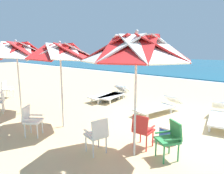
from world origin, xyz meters
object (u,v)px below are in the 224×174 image
object	(u,v)px
plastic_chair_2	(142,129)
beach_umbrella_2	(16,51)
plastic_chair_0	(97,134)
sun_lounger_3	(109,95)
plastic_chair_5	(7,88)
sun_lounger_2	(114,94)
plastic_chair_3	(31,119)
plastic_chair_1	(170,137)
beach_umbrella_1	(60,53)
sun_lounger_1	(158,106)
sun_lounger_0	(221,116)
beach_umbrella_0	(136,50)
cooler_box	(170,134)

from	to	relation	value
plastic_chair_2	beach_umbrella_2	xyz separation A→B (m)	(-4.96, -0.90, 1.88)
plastic_chair_0	sun_lounger_3	world-z (taller)	plastic_chair_0
plastic_chair_5	sun_lounger_2	distance (m)	5.52
beach_umbrella_2	sun_lounger_2	world-z (taller)	beach_umbrella_2
plastic_chair_2	plastic_chair_3	distance (m)	3.12
plastic_chair_1	plastic_chair_5	size ratio (longest dim) A/B	1.00
beach_umbrella_1	sun_lounger_3	bearing A→B (deg)	110.89
plastic_chair_5	plastic_chair_2	bearing A→B (deg)	2.15
plastic_chair_0	plastic_chair_2	distance (m)	1.12
plastic_chair_1	sun_lounger_2	world-z (taller)	plastic_chair_1
plastic_chair_3	plastic_chair_5	distance (m)	5.54
plastic_chair_3	sun_lounger_1	bearing A→B (deg)	69.33
sun_lounger_3	sun_lounger_0	bearing A→B (deg)	2.38
plastic_chair_1	plastic_chair_0	bearing A→B (deg)	-144.00
plastic_chair_5	sun_lounger_0	xyz separation A→B (m)	(9.06, 3.41, -0.22)
beach_umbrella_1	sun_lounger_0	xyz separation A→B (m)	(3.59, 3.66, -2.05)
beach_umbrella_2	plastic_chair_5	world-z (taller)	beach_umbrella_2
beach_umbrella_0	sun_lounger_0	distance (m)	4.22
plastic_chair_2	beach_umbrella_1	distance (m)	3.26
beach_umbrella_0	plastic_chair_1	distance (m)	2.08
plastic_chair_5	beach_umbrella_0	bearing A→B (deg)	-0.82
plastic_chair_2	cooler_box	distance (m)	0.94
beach_umbrella_0	cooler_box	xyz separation A→B (m)	(0.26, 1.25, -2.22)
plastic_chair_2	plastic_chair_3	bearing A→B (deg)	-150.26
plastic_chair_0	sun_lounger_0	distance (m)	4.35
cooler_box	beach_umbrella_0	bearing A→B (deg)	-101.66
plastic_chair_5	sun_lounger_2	xyz separation A→B (m)	(4.30, 3.46, -0.22)
beach_umbrella_0	cooler_box	world-z (taller)	beach_umbrella_0
plastic_chair_0	plastic_chair_1	xyz separation A→B (m)	(1.33, 0.97, 0.00)
sun_lounger_0	plastic_chair_5	bearing A→B (deg)	-159.38
sun_lounger_0	sun_lounger_3	size ratio (longest dim) A/B	1.02
plastic_chair_5	sun_lounger_1	bearing A→B (deg)	23.23
sun_lounger_1	cooler_box	distance (m)	2.37
sun_lounger_0	sun_lounger_1	xyz separation A→B (m)	(-2.06, -0.41, 0.00)
plastic_chair_2	sun_lounger_0	world-z (taller)	plastic_chair_2
plastic_chair_0	sun_lounger_0	size ratio (longest dim) A/B	0.39
beach_umbrella_0	beach_umbrella_1	world-z (taller)	beach_umbrella_0
beach_umbrella_1	beach_umbrella_2	distance (m)	2.35
beach_umbrella_0	plastic_chair_3	world-z (taller)	beach_umbrella_0
beach_umbrella_1	plastic_chair_3	size ratio (longest dim) A/B	3.10
sun_lounger_1	plastic_chair_5	bearing A→B (deg)	-156.77
plastic_chair_1	sun_lounger_1	xyz separation A→B (m)	(-1.84, 2.68, -0.22)
sun_lounger_1	sun_lounger_2	world-z (taller)	same
sun_lounger_0	sun_lounger_3	bearing A→B (deg)	-177.62
plastic_chair_1	sun_lounger_3	bearing A→B (deg)	148.38
plastic_chair_1	plastic_chair_2	size ratio (longest dim) A/B	1.00
plastic_chair_0	beach_umbrella_0	bearing A→B (deg)	37.49
beach_umbrella_2	plastic_chair_2	bearing A→B (deg)	10.29
sun_lounger_0	plastic_chair_1	bearing A→B (deg)	-94.21
plastic_chair_3	sun_lounger_0	world-z (taller)	plastic_chair_3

